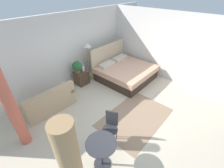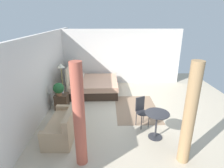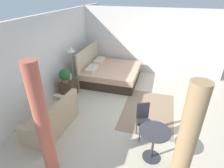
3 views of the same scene
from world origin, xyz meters
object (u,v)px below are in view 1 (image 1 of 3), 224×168
nightstand (81,78)px  cafe_chair_near_window (111,125)px  floor_lamp (88,52)px  balcony_table (102,150)px  potted_plant (77,66)px  vase (83,68)px  couch (50,102)px  bed (124,71)px

nightstand → cafe_chair_near_window: (-1.20, -2.65, 0.27)m
floor_lamp → balcony_table: bearing=-127.5°
nightstand → balcony_table: 3.48m
nightstand → potted_plant: bearing=157.8°
vase → floor_lamp: (0.35, 0.04, 0.57)m
couch → cafe_chair_near_window: (0.43, -2.22, 0.25)m
vase → balcony_table: size_ratio=0.27×
potted_plant → floor_lamp: size_ratio=0.30×
vase → cafe_chair_near_window: cafe_chair_near_window is taller
nightstand → vase: bearing=-4.3°
floor_lamp → cafe_chair_near_window: bearing=-121.8°
bed → couch: (-3.10, 0.57, -0.02)m
nightstand → balcony_table: (-1.82, -2.95, 0.26)m
floor_lamp → balcony_table: size_ratio=2.05×
nightstand → floor_lamp: size_ratio=0.35×
vase → floor_lamp: 0.67m
balcony_table → bed: bearing=30.5°
bed → vase: size_ratio=10.00×
bed → nightstand: (-1.47, 1.01, -0.05)m
bed → potted_plant: size_ratio=4.39×
nightstand → cafe_chair_near_window: cafe_chair_near_window is taller
balcony_table → cafe_chair_near_window: (0.62, 0.30, 0.02)m
bed → cafe_chair_near_window: bearing=-148.4°
couch → balcony_table: (-0.20, -2.51, 0.23)m
cafe_chair_near_window → balcony_table: bearing=-154.5°
bed → balcony_table: bed is taller
vase → floor_lamp: size_ratio=0.13×
potted_plant → nightstand: bearing=-22.2°
floor_lamp → balcony_table: 3.83m
nightstand → vase: size_ratio=2.66×
potted_plant → balcony_table: size_ratio=0.61×
potted_plant → vase: 0.27m
couch → balcony_table: couch is taller
nightstand → vase: vase is taller
vase → bed: bearing=-36.6°
balcony_table → cafe_chair_near_window: cafe_chair_near_window is taller
potted_plant → cafe_chair_near_window: size_ratio=0.51×
vase → couch: bearing=-166.3°
vase → cafe_chair_near_window: size_ratio=0.22×
floor_lamp → cafe_chair_near_window: 3.23m
balcony_table → cafe_chair_near_window: size_ratio=0.83×
couch → vase: size_ratio=7.74×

